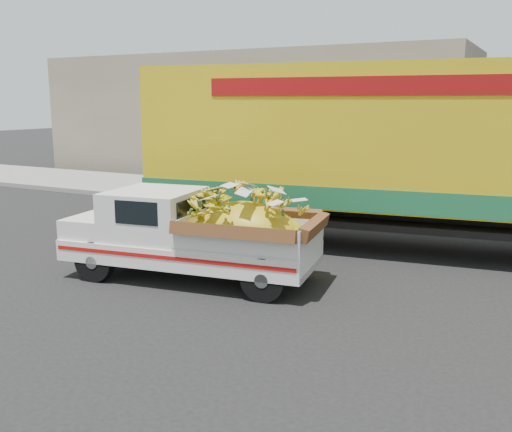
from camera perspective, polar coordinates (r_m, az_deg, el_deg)
The scene contains 6 objects.
ground at distance 8.94m, azimuth 1.22°, elevation -8.67°, with size 100.00×100.00×0.00m, color black.
curb at distance 15.05m, azimuth 12.68°, elevation -0.38°, with size 60.00×0.25×0.15m, color gray.
sidewalk at distance 17.06m, azimuth 14.51°, elevation 0.88°, with size 60.00×4.00×0.14m, color gray.
building_left at distance 25.18m, azimuth -0.22°, elevation 10.07°, with size 18.00×6.00×5.00m, color gray.
pickup_truck at distance 9.82m, azimuth -4.83°, elevation -1.83°, with size 4.57×2.20×1.54m.
semi_trailer at distance 12.07m, azimuth 16.97°, elevation 6.40°, with size 12.04×3.99×3.80m.
Camera 1 is at (3.71, -7.54, 3.06)m, focal length 40.00 mm.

